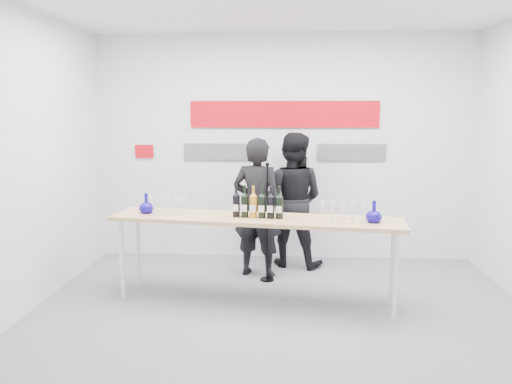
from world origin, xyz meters
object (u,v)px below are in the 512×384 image
tasting_table (255,224)px  mic_stand (267,245)px  presenter_left (257,207)px  presenter_right (292,200)px

tasting_table → mic_stand: bearing=89.3°
presenter_left → mic_stand: 0.48m
tasting_table → mic_stand: mic_stand is taller
presenter_left → presenter_right: presenter_right is taller
tasting_table → presenter_right: size_ratio=1.77×
tasting_table → presenter_right: 1.37m
presenter_left → mic_stand: size_ratio=1.20×
presenter_right → mic_stand: size_ratio=1.22×
tasting_table → mic_stand: 0.78m
tasting_table → mic_stand: (0.09, 0.66, -0.41)m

